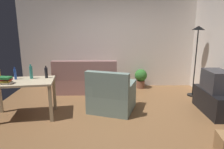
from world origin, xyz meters
name	(u,v)px	position (x,y,z in m)	size (l,w,h in m)	color
ground_plane	(108,116)	(0.00, 0.00, -0.01)	(5.20, 4.40, 0.02)	brown
wall_rear	(108,42)	(0.00, 2.20, 1.35)	(5.20, 0.10, 2.70)	silver
couch	(86,81)	(-0.61, 1.59, 0.31)	(1.70, 0.84, 0.92)	#996B66
tv_stand	(213,102)	(2.25, 0.11, 0.24)	(0.44, 1.10, 0.48)	black
tv	(216,81)	(2.25, 0.11, 0.70)	(0.41, 0.60, 0.44)	#2D2D33
torchiere_lamp	(197,42)	(2.25, 1.20, 1.41)	(0.32, 0.32, 1.81)	black
desk	(22,86)	(-1.68, -0.04, 0.65)	(1.29, 0.86, 0.76)	#C6B28E
potted_plant	(141,77)	(0.97, 1.90, 0.33)	(0.36, 0.36, 0.57)	brown
armchair	(111,96)	(0.08, 0.25, 0.32)	(1.12, 1.08, 0.92)	slate
bottle_blue	(15,74)	(-1.85, 0.07, 0.87)	(0.05, 0.05, 0.25)	#2347A3
bottle_tall	(31,72)	(-1.55, 0.12, 0.89)	(0.06, 0.06, 0.30)	teal
bottle_dark	(46,73)	(-1.26, 0.18, 0.87)	(0.06, 0.06, 0.25)	black
book_stack	(5,80)	(-1.90, -0.25, 0.83)	(0.26, 0.20, 0.14)	beige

